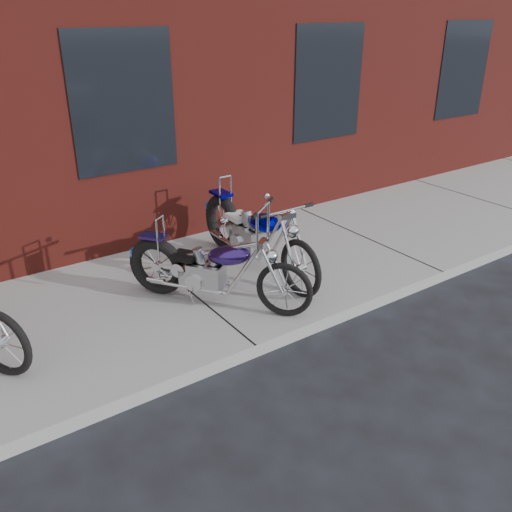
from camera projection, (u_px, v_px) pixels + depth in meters
ground at (256, 358)px, 5.63m from camera, size 120.00×120.00×0.00m
sidewalk at (187, 294)px, 6.72m from camera, size 22.00×3.00×0.15m
chopper_purple at (213, 272)px, 6.21m from camera, size 1.42×1.90×1.27m
chopper_blue at (255, 236)px, 7.05m from camera, size 0.61×2.49×1.08m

